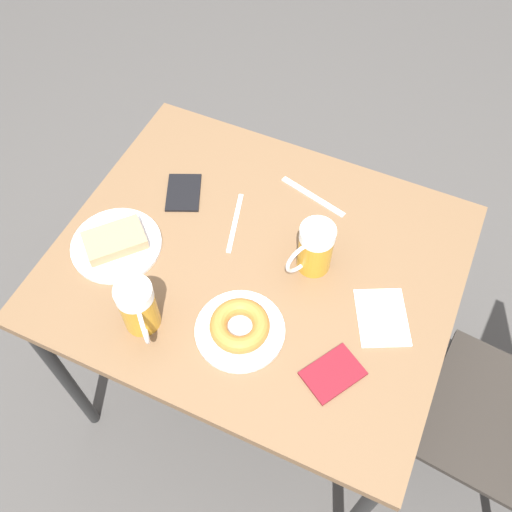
% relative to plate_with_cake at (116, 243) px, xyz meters
% --- Properties ---
extents(ground_plane, '(8.00, 8.00, 0.00)m').
position_rel_plate_with_cake_xyz_m(ground_plane, '(-0.10, 0.34, -0.79)').
color(ground_plane, '#474442').
extents(table, '(0.81, 0.97, 0.77)m').
position_rel_plate_with_cake_xyz_m(table, '(-0.10, 0.34, -0.08)').
color(table, brown).
rests_on(table, ground_plane).
extents(plate_with_cake, '(0.23, 0.23, 0.04)m').
position_rel_plate_with_cake_xyz_m(plate_with_cake, '(0.00, 0.00, 0.00)').
color(plate_with_cake, silver).
rests_on(plate_with_cake, table).
extents(plate_with_donut, '(0.21, 0.21, 0.05)m').
position_rel_plate_with_cake_xyz_m(plate_with_donut, '(0.09, 0.38, 0.01)').
color(plate_with_donut, silver).
rests_on(plate_with_donut, table).
extents(beer_mug_left, '(0.13, 0.09, 0.14)m').
position_rel_plate_with_cake_xyz_m(beer_mug_left, '(-0.15, 0.47, 0.06)').
color(beer_mug_left, '#C68C23').
rests_on(beer_mug_left, table).
extents(beer_mug_center, '(0.11, 0.11, 0.14)m').
position_rel_plate_with_cake_xyz_m(beer_mug_center, '(0.16, 0.17, 0.06)').
color(beer_mug_center, '#C68C23').
rests_on(beer_mug_center, table).
extents(napkin_folded, '(0.18, 0.17, 0.00)m').
position_rel_plate_with_cake_xyz_m(napkin_folded, '(-0.08, 0.67, -0.01)').
color(napkin_folded, white).
rests_on(napkin_folded, table).
extents(fork, '(0.19, 0.06, 0.00)m').
position_rel_plate_with_cake_xyz_m(fork, '(-0.19, 0.24, -0.01)').
color(fork, silver).
rests_on(fork, table).
extents(knife, '(0.07, 0.20, 0.00)m').
position_rel_plate_with_cake_xyz_m(knife, '(-0.35, 0.39, -0.01)').
color(knife, silver).
rests_on(knife, table).
extents(passport_near_edge, '(0.15, 0.14, 0.01)m').
position_rel_plate_with_cake_xyz_m(passport_near_edge, '(0.10, 0.61, -0.01)').
color(passport_near_edge, maroon).
rests_on(passport_near_edge, table).
extents(passport_far_edge, '(0.15, 0.13, 0.01)m').
position_rel_plate_with_cake_xyz_m(passport_far_edge, '(-0.22, 0.07, -0.01)').
color(passport_far_edge, black).
rests_on(passport_far_edge, table).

